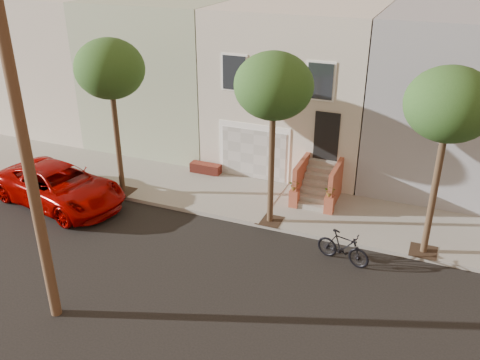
% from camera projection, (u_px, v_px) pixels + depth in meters
% --- Properties ---
extents(ground, '(90.00, 90.00, 0.00)m').
position_uv_depth(ground, '(200.00, 275.00, 16.40)').
color(ground, black).
rests_on(ground, ground).
extents(sidewalk, '(40.00, 3.70, 0.15)m').
position_uv_depth(sidewalk, '(258.00, 201.00, 20.85)').
color(sidewalk, gray).
rests_on(sidewalk, ground).
extents(house_row, '(33.10, 11.70, 7.00)m').
position_uv_depth(house_row, '(302.00, 81.00, 24.20)').
color(house_row, '#B9B29D').
rests_on(house_row, sidewalk).
extents(tree_left, '(2.70, 2.57, 6.30)m').
position_uv_depth(tree_left, '(110.00, 70.00, 19.29)').
color(tree_left, '#2D2116').
rests_on(tree_left, sidewalk).
extents(tree_mid, '(2.70, 2.57, 6.30)m').
position_uv_depth(tree_mid, '(274.00, 87.00, 17.07)').
color(tree_mid, '#2D2116').
rests_on(tree_mid, sidewalk).
extents(tree_right, '(2.70, 2.57, 6.30)m').
position_uv_depth(tree_right, '(450.00, 106.00, 15.19)').
color(tree_right, '#2D2116').
rests_on(tree_right, sidewalk).
extents(pickup_truck, '(6.12, 3.70, 1.59)m').
position_uv_depth(pickup_truck, '(60.00, 186.00, 20.46)').
color(pickup_truck, '#9A0200').
rests_on(pickup_truck, ground).
extents(motorcycle, '(1.93, 0.98, 1.12)m').
position_uv_depth(motorcycle, '(343.00, 247.00, 16.86)').
color(motorcycle, black).
rests_on(motorcycle, ground).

